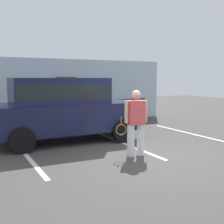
# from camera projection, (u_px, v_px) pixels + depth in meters

# --- Properties ---
(ground_plane) EXTENTS (40.00, 40.00, 0.00)m
(ground_plane) POSITION_uv_depth(u_px,v_px,m) (145.00, 155.00, 7.61)
(ground_plane) COLOR #423F3D
(parking_stripe_0) EXTENTS (0.12, 4.40, 0.01)m
(parking_stripe_0) POSITION_uv_depth(u_px,v_px,m) (26.00, 155.00, 7.61)
(parking_stripe_0) COLOR silver
(parking_stripe_0) RESTS_ON ground_plane
(parking_stripe_1) EXTENTS (0.12, 4.40, 0.01)m
(parking_stripe_1) POSITION_uv_depth(u_px,v_px,m) (123.00, 143.00, 9.00)
(parking_stripe_1) COLOR silver
(parking_stripe_1) RESTS_ON ground_plane
(parking_stripe_2) EXTENTS (0.12, 4.40, 0.01)m
(parking_stripe_2) POSITION_uv_depth(u_px,v_px,m) (193.00, 134.00, 10.40)
(parking_stripe_2) COLOR silver
(parking_stripe_2) RESTS_ON ground_plane
(house_frontage) EXTENTS (9.91, 0.40, 2.90)m
(house_frontage) POSITION_uv_depth(u_px,v_px,m) (67.00, 93.00, 12.94)
(house_frontage) COLOR silver
(house_frontage) RESTS_ON ground_plane
(parked_suv) EXTENTS (4.67, 2.30, 2.05)m
(parked_suv) POSITION_uv_depth(u_px,v_px,m) (63.00, 106.00, 9.11)
(parked_suv) COLOR #141938
(parked_suv) RESTS_ON ground_plane
(tennis_player_man) EXTENTS (0.89, 0.32, 1.73)m
(tennis_player_man) POSITION_uv_depth(u_px,v_px,m) (136.00, 122.00, 7.42)
(tennis_player_man) COLOR white
(tennis_player_man) RESTS_ON ground_plane
(potted_plant_by_porch) EXTENTS (0.58, 0.58, 0.77)m
(potted_plant_by_porch) POSITION_uv_depth(u_px,v_px,m) (130.00, 112.00, 13.56)
(potted_plant_by_porch) COLOR #9E5638
(potted_plant_by_porch) RESTS_ON ground_plane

